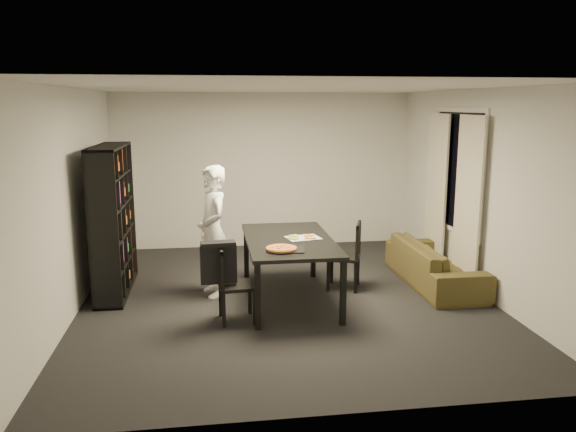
{
  "coord_description": "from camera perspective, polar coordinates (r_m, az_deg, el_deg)",
  "views": [
    {
      "loc": [
        -0.93,
        -6.69,
        2.41
      ],
      "look_at": [
        0.03,
        0.04,
        1.05
      ],
      "focal_mm": 35.0,
      "sensor_mm": 36.0,
      "label": 1
    }
  ],
  "objects": [
    {
      "name": "room",
      "position": [
        6.84,
        -0.23,
        1.99
      ],
      "size": [
        5.01,
        5.51,
        2.61
      ],
      "color": "black",
      "rests_on": "ground"
    },
    {
      "name": "kitchen_towel",
      "position": [
        6.91,
        1.55,
        -2.24
      ],
      "size": [
        0.46,
        0.38,
        0.01
      ],
      "primitive_type": "cube",
      "rotation": [
        0.0,
        0.0,
        0.22
      ],
      "color": "silver",
      "rests_on": "dining_table"
    },
    {
      "name": "pizza_slices",
      "position": [
        6.92,
        1.36,
        -2.14
      ],
      "size": [
        0.37,
        0.31,
        0.01
      ],
      "primitive_type": null,
      "rotation": [
        0.0,
        0.0,
        0.01
      ],
      "color": "gold",
      "rests_on": "dining_table"
    },
    {
      "name": "sofa",
      "position": [
        7.89,
        14.68,
        -4.7
      ],
      "size": [
        0.76,
        1.94,
        0.57
      ],
      "primitive_type": "imported",
      "rotation": [
        0.0,
        0.0,
        1.57
      ],
      "color": "#3A3617",
      "rests_on": "room"
    },
    {
      "name": "curtain_right",
      "position": [
        8.58,
        14.8,
        2.5
      ],
      "size": [
        0.03,
        0.7,
        2.25
      ],
      "primitive_type": "cube",
      "color": "beige",
      "rests_on": "room"
    },
    {
      "name": "window_frame",
      "position": [
        8.1,
        16.87,
        4.38
      ],
      "size": [
        0.03,
        1.52,
        1.72
      ],
      "primitive_type": "cube",
      "color": "white",
      "rests_on": "room"
    },
    {
      "name": "baking_tray",
      "position": [
        6.37,
        -0.17,
        -3.41
      ],
      "size": [
        0.44,
        0.38,
        0.01
      ],
      "primitive_type": "cube",
      "rotation": [
        0.0,
        0.0,
        -0.15
      ],
      "color": "black",
      "rests_on": "dining_table"
    },
    {
      "name": "window_pane",
      "position": [
        8.1,
        16.9,
        4.38
      ],
      "size": [
        0.02,
        1.4,
        1.6
      ],
      "primitive_type": "cube",
      "color": "black",
      "rests_on": "room"
    },
    {
      "name": "chair_right",
      "position": [
        7.43,
        6.33,
        -3.57
      ],
      "size": [
        0.53,
        0.53,
        0.89
      ],
      "rotation": [
        0.0,
        0.0,
        -1.91
      ],
      "color": "black",
      "rests_on": "room"
    },
    {
      "name": "pepperoni_pizza",
      "position": [
        6.33,
        -0.68,
        -3.3
      ],
      "size": [
        0.35,
        0.35,
        0.03
      ],
      "rotation": [
        0.0,
        0.0,
        -0.2
      ],
      "color": "#AA6931",
      "rests_on": "dining_table"
    },
    {
      "name": "draped_jacket",
      "position": [
        6.25,
        -7.08,
        -4.54
      ],
      "size": [
        0.4,
        0.2,
        0.48
      ],
      "rotation": [
        0.0,
        0.0,
        1.66
      ],
      "color": "black",
      "rests_on": "chair_left"
    },
    {
      "name": "dining_table",
      "position": [
        6.91,
        0.12,
        -2.88
      ],
      "size": [
        1.05,
        1.89,
        0.79
      ],
      "color": "black",
      "rests_on": "room"
    },
    {
      "name": "bookshelf",
      "position": [
        7.54,
        -17.34,
        -0.37
      ],
      "size": [
        0.35,
        1.5,
        1.9
      ],
      "primitive_type": "cube",
      "color": "black",
      "rests_on": "room"
    },
    {
      "name": "person",
      "position": [
        7.13,
        -7.64,
        -1.55
      ],
      "size": [
        0.55,
        0.69,
        1.67
      ],
      "primitive_type": "imported",
      "rotation": [
        0.0,
        0.0,
        -1.29
      ],
      "color": "white",
      "rests_on": "room"
    },
    {
      "name": "curtain_left",
      "position": [
        7.65,
        17.8,
        1.29
      ],
      "size": [
        0.03,
        0.7,
        2.25
      ],
      "primitive_type": "cube",
      "color": "beige",
      "rests_on": "room"
    },
    {
      "name": "chair_left",
      "position": [
        6.33,
        -5.97,
        -6.4
      ],
      "size": [
        0.43,
        0.43,
        0.86
      ],
      "rotation": [
        0.0,
        0.0,
        1.66
      ],
      "color": "black",
      "rests_on": "room"
    }
  ]
}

